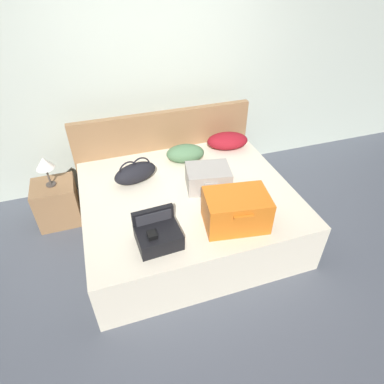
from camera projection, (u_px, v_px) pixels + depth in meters
The scene contains 12 objects.
ground_plane at pixel (200, 258), 3.26m from camera, with size 12.00×12.00×0.00m, color #4C515B.
back_wall at pixel (154, 77), 3.70m from camera, with size 8.00×0.10×2.60m, color #B7C1B2.
bed at pixel (188, 213), 3.39m from camera, with size 2.07×1.77×0.55m, color beige.
headboard at pixel (165, 151), 3.95m from camera, with size 2.11×0.08×1.01m, color olive.
hard_case_large at pixel (236, 210), 2.77m from camera, with size 0.59×0.45×0.31m.
hard_case_medium at pixel (208, 178), 3.23m from camera, with size 0.48×0.41×0.22m.
hard_case_small at pixel (158, 234), 2.64m from camera, with size 0.37×0.32×0.26m.
duffel_bag at pixel (135, 173), 3.30m from camera, with size 0.49×0.32×0.27m.
pillow_near_headboard at pixel (227, 141), 3.86m from camera, with size 0.49×0.29×0.19m, color maroon.
pillow_center_head at pixel (185, 153), 3.62m from camera, with size 0.43×0.25×0.20m, color #4C724C.
nightstand at pixel (57, 203), 3.56m from camera, with size 0.44×0.40×0.49m, color olive.
table_lamp at pixel (44, 164), 3.25m from camera, with size 0.19×0.19×0.33m.
Camera 1 is at (-0.76, -2.03, 2.53)m, focal length 30.21 mm.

